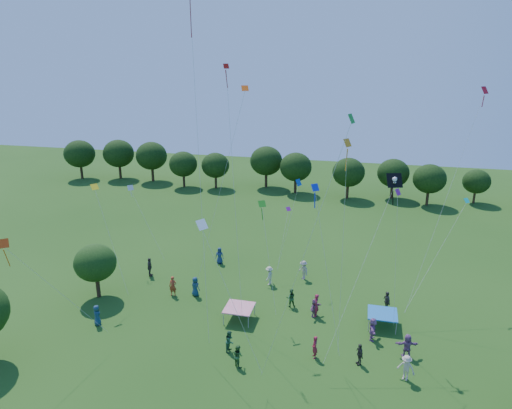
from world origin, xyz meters
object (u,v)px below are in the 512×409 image
Objects in this scene: near_tree_north at (95,263)px; tent_red_stripe at (239,308)px; pirate_kite at (393,185)px; red_high_kite at (193,55)px; tent_blue at (383,314)px.

near_tree_north reaches higher than tent_red_stripe.
near_tree_north is at bearing -179.83° from pirate_kite.
pirate_kite reaches higher than tent_red_stripe.
near_tree_north is at bearing 177.00° from tent_red_stripe.
near_tree_north is 25.04m from pirate_kite.
pirate_kite reaches higher than near_tree_north.
near_tree_north is 19.88m from red_high_kite.
near_tree_north is at bearing -177.39° from tent_blue.
red_high_kite reaches higher than pirate_kite.
tent_blue is 0.09× the size of red_high_kite.
red_high_kite is (-13.11, -2.45, 8.37)m from pirate_kite.
tent_blue is 23.34m from red_high_kite.
red_high_kite is at bearing -165.42° from tent_blue.
tent_red_stripe is 19.09m from red_high_kite.
tent_blue is at bearing 14.58° from red_high_kite.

